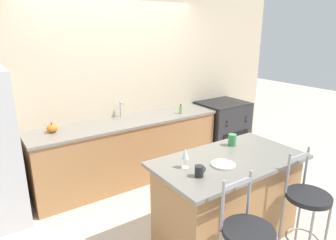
{
  "coord_description": "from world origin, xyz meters",
  "views": [
    {
      "loc": [
        -1.76,
        -3.25,
        2.14
      ],
      "look_at": [
        0.09,
        -0.5,
        1.11
      ],
      "focal_mm": 32.0,
      "sensor_mm": 36.0,
      "label": 1
    }
  ],
  "objects_px": {
    "bar_stool_far": "(306,206)",
    "coffee_mug": "(199,171)",
    "wine_glass": "(185,154)",
    "soap_bottle": "(181,110)",
    "tumbler_cup": "(232,140)",
    "pumpkin_decoration": "(52,128)",
    "dinner_plate": "(223,164)",
    "oven_range": "(221,128)"
  },
  "relations": [
    {
      "from": "bar_stool_far",
      "to": "soap_bottle",
      "type": "xyz_separation_m",
      "value": [
        0.16,
        2.19,
        0.41
      ]
    },
    {
      "from": "pumpkin_decoration",
      "to": "soap_bottle",
      "type": "bearing_deg",
      "value": -6.31
    },
    {
      "from": "coffee_mug",
      "to": "tumbler_cup",
      "type": "distance_m",
      "value": 0.83
    },
    {
      "from": "dinner_plate",
      "to": "soap_bottle",
      "type": "distance_m",
      "value": 1.82
    },
    {
      "from": "tumbler_cup",
      "to": "soap_bottle",
      "type": "relative_size",
      "value": 0.88
    },
    {
      "from": "tumbler_cup",
      "to": "bar_stool_far",
      "type": "bearing_deg",
      "value": -79.98
    },
    {
      "from": "coffee_mug",
      "to": "soap_bottle",
      "type": "height_order",
      "value": "soap_bottle"
    },
    {
      "from": "tumbler_cup",
      "to": "coffee_mug",
      "type": "bearing_deg",
      "value": -155.0
    },
    {
      "from": "coffee_mug",
      "to": "tumbler_cup",
      "type": "relative_size",
      "value": 0.87
    },
    {
      "from": "oven_range",
      "to": "wine_glass",
      "type": "distance_m",
      "value": 2.63
    },
    {
      "from": "bar_stool_far",
      "to": "pumpkin_decoration",
      "type": "relative_size",
      "value": 8.22
    },
    {
      "from": "oven_range",
      "to": "dinner_plate",
      "type": "distance_m",
      "value": 2.47
    },
    {
      "from": "bar_stool_far",
      "to": "soap_bottle",
      "type": "bearing_deg",
      "value": 85.72
    },
    {
      "from": "soap_bottle",
      "to": "oven_range",
      "type": "bearing_deg",
      "value": 5.26
    },
    {
      "from": "coffee_mug",
      "to": "wine_glass",
      "type": "bearing_deg",
      "value": 89.31
    },
    {
      "from": "wine_glass",
      "to": "coffee_mug",
      "type": "relative_size",
      "value": 1.71
    },
    {
      "from": "wine_glass",
      "to": "oven_range",
      "type": "bearing_deg",
      "value": 38.39
    },
    {
      "from": "dinner_plate",
      "to": "wine_glass",
      "type": "bearing_deg",
      "value": 154.19
    },
    {
      "from": "wine_glass",
      "to": "soap_bottle",
      "type": "relative_size",
      "value": 1.31
    },
    {
      "from": "tumbler_cup",
      "to": "pumpkin_decoration",
      "type": "xyz_separation_m",
      "value": [
        -1.5,
        1.56,
        -0.02
      ]
    },
    {
      "from": "dinner_plate",
      "to": "pumpkin_decoration",
      "type": "distance_m",
      "value": 2.15
    },
    {
      "from": "coffee_mug",
      "to": "soap_bottle",
      "type": "distance_m",
      "value": 2.01
    },
    {
      "from": "bar_stool_far",
      "to": "pumpkin_decoration",
      "type": "distance_m",
      "value": 2.94
    },
    {
      "from": "oven_range",
      "to": "dinner_plate",
      "type": "xyz_separation_m",
      "value": [
        -1.69,
        -1.75,
        0.46
      ]
    },
    {
      "from": "oven_range",
      "to": "bar_stool_far",
      "type": "height_order",
      "value": "bar_stool_far"
    },
    {
      "from": "dinner_plate",
      "to": "oven_range",
      "type": "bearing_deg",
      "value": 46.06
    },
    {
      "from": "wine_glass",
      "to": "soap_bottle",
      "type": "xyz_separation_m",
      "value": [
        1.06,
        1.5,
        -0.08
      ]
    },
    {
      "from": "oven_range",
      "to": "coffee_mug",
      "type": "height_order",
      "value": "coffee_mug"
    },
    {
      "from": "pumpkin_decoration",
      "to": "tumbler_cup",
      "type": "bearing_deg",
      "value": -46.04
    },
    {
      "from": "dinner_plate",
      "to": "coffee_mug",
      "type": "bearing_deg",
      "value": -171.69
    },
    {
      "from": "wine_glass",
      "to": "coffee_mug",
      "type": "height_order",
      "value": "wine_glass"
    },
    {
      "from": "bar_stool_far",
      "to": "tumbler_cup",
      "type": "relative_size",
      "value": 8.39
    },
    {
      "from": "tumbler_cup",
      "to": "dinner_plate",
      "type": "bearing_deg",
      "value": -144.53
    },
    {
      "from": "pumpkin_decoration",
      "to": "soap_bottle",
      "type": "distance_m",
      "value": 1.83
    },
    {
      "from": "dinner_plate",
      "to": "soap_bottle",
      "type": "relative_size",
      "value": 1.61
    },
    {
      "from": "oven_range",
      "to": "soap_bottle",
      "type": "relative_size",
      "value": 6.46
    },
    {
      "from": "dinner_plate",
      "to": "coffee_mug",
      "type": "relative_size",
      "value": 2.1
    },
    {
      "from": "wine_glass",
      "to": "soap_bottle",
      "type": "bearing_deg",
      "value": 54.84
    },
    {
      "from": "bar_stool_far",
      "to": "wine_glass",
      "type": "relative_size",
      "value": 5.65
    },
    {
      "from": "oven_range",
      "to": "wine_glass",
      "type": "height_order",
      "value": "wine_glass"
    },
    {
      "from": "bar_stool_far",
      "to": "coffee_mug",
      "type": "xyz_separation_m",
      "value": [
        -0.9,
        0.48,
        0.41
      ]
    },
    {
      "from": "bar_stool_far",
      "to": "soap_bottle",
      "type": "relative_size",
      "value": 7.39
    }
  ]
}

